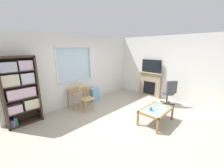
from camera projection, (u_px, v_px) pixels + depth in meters
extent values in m
cube|color=#B2A893|center=(123.00, 120.00, 4.32)|extent=(6.45, 5.52, 0.02)
cube|color=silver|center=(81.00, 91.00, 5.71)|extent=(5.45, 0.12, 0.89)
cube|color=silver|center=(78.00, 41.00, 5.21)|extent=(5.45, 0.12, 0.46)
cube|color=silver|center=(27.00, 69.00, 4.14)|extent=(1.76, 0.12, 1.33)
cube|color=silver|center=(108.00, 61.00, 6.56)|extent=(2.24, 0.12, 1.33)
cube|color=silver|center=(74.00, 65.00, 5.27)|extent=(1.46, 0.02, 1.33)
cube|color=white|center=(76.00, 82.00, 5.39)|extent=(1.52, 0.06, 0.03)
cube|color=white|center=(74.00, 47.00, 5.06)|extent=(1.52, 0.06, 0.03)
cube|color=white|center=(56.00, 67.00, 4.71)|extent=(0.03, 0.06, 1.33)
cube|color=white|center=(90.00, 63.00, 5.73)|extent=(0.03, 0.06, 1.33)
cube|color=silver|center=(165.00, 68.00, 5.93)|extent=(0.12, 4.72, 2.68)
cube|color=#38281E|center=(2.00, 95.00, 3.61)|extent=(0.05, 0.38, 1.97)
cube|color=#38281E|center=(37.00, 88.00, 4.20)|extent=(0.05, 0.38, 1.97)
cube|color=#38281E|center=(15.00, 57.00, 3.66)|extent=(0.90, 0.38, 0.05)
cube|color=#38281E|center=(26.00, 122.00, 4.15)|extent=(0.90, 0.38, 0.05)
cube|color=#38281E|center=(19.00, 90.00, 4.02)|extent=(0.90, 0.02, 1.97)
cube|color=#38281E|center=(24.00, 110.00, 4.05)|extent=(0.85, 0.36, 0.02)
cube|color=#38281E|center=(22.00, 98.00, 3.95)|extent=(0.85, 0.36, 0.02)
cube|color=#38281E|center=(20.00, 85.00, 3.85)|extent=(0.85, 0.36, 0.02)
cube|color=#38281E|center=(17.00, 71.00, 3.76)|extent=(0.85, 0.36, 0.02)
cube|color=beige|center=(14.00, 108.00, 3.86)|extent=(0.34, 0.30, 0.23)
cube|color=beige|center=(31.00, 103.00, 4.15)|extent=(0.39, 0.28, 0.29)
cube|color=beige|center=(21.00, 93.00, 3.91)|extent=(0.70, 0.27, 0.28)
cube|color=beige|center=(10.00, 80.00, 3.66)|extent=(0.39, 0.29, 0.31)
cube|color=silver|center=(27.00, 78.00, 3.95)|extent=(0.33, 0.28, 0.30)
cube|color=#B2B2BC|center=(7.00, 67.00, 3.57)|extent=(0.37, 0.33, 0.25)
cube|color=beige|center=(25.00, 65.00, 3.86)|extent=(0.34, 0.27, 0.27)
cube|color=purple|center=(10.00, 123.00, 3.83)|extent=(0.02, 0.28, 0.23)
cube|color=#286BB2|center=(12.00, 123.00, 3.86)|extent=(0.03, 0.29, 0.20)
cube|color=orange|center=(13.00, 122.00, 3.88)|extent=(0.02, 0.30, 0.20)
cube|color=#286BB2|center=(14.00, 121.00, 3.90)|extent=(0.04, 0.23, 0.26)
cube|color=green|center=(16.00, 121.00, 3.93)|extent=(0.02, 0.24, 0.23)
cube|color=#A37547|center=(78.00, 89.00, 5.18)|extent=(0.82, 0.46, 0.03)
cylinder|color=#A37547|center=(73.00, 101.00, 4.90)|extent=(0.04, 0.04, 0.67)
cylinder|color=#A37547|center=(89.00, 97.00, 5.40)|extent=(0.04, 0.04, 0.67)
cylinder|color=#A37547|center=(68.00, 99.00, 5.14)|extent=(0.04, 0.04, 0.67)
cylinder|color=#A37547|center=(84.00, 94.00, 5.64)|extent=(0.04, 0.04, 0.67)
cube|color=tan|center=(87.00, 99.00, 4.86)|extent=(0.42, 0.40, 0.04)
cylinder|color=tan|center=(86.00, 107.00, 4.69)|extent=(0.04, 0.04, 0.43)
cylinder|color=tan|center=(94.00, 105.00, 4.93)|extent=(0.04, 0.04, 0.43)
cylinder|color=tan|center=(81.00, 105.00, 4.90)|extent=(0.04, 0.04, 0.43)
cylinder|color=tan|center=(88.00, 102.00, 5.14)|extent=(0.04, 0.04, 0.43)
cylinder|color=tan|center=(80.00, 93.00, 4.79)|extent=(0.04, 0.04, 0.45)
cylinder|color=tan|center=(88.00, 90.00, 5.03)|extent=(0.04, 0.04, 0.45)
cube|color=tan|center=(84.00, 86.00, 4.86)|extent=(0.36, 0.04, 0.06)
cylinder|color=tan|center=(81.00, 93.00, 4.84)|extent=(0.02, 0.02, 0.35)
cylinder|color=tan|center=(84.00, 92.00, 4.91)|extent=(0.02, 0.02, 0.35)
cylinder|color=tan|center=(86.00, 92.00, 4.99)|extent=(0.02, 0.02, 0.35)
cube|color=#72ADDB|center=(93.00, 94.00, 5.84)|extent=(0.35, 0.40, 0.55)
cube|color=tan|center=(150.00, 85.00, 6.39)|extent=(0.18, 1.01, 1.07)
cube|color=black|center=(149.00, 88.00, 6.36)|extent=(0.03, 0.55, 0.59)
cube|color=tan|center=(151.00, 73.00, 6.23)|extent=(0.26, 1.11, 0.04)
cube|color=black|center=(151.00, 66.00, 6.16)|extent=(0.05, 0.90, 0.56)
cube|color=black|center=(151.00, 66.00, 6.14)|extent=(0.01, 0.85, 0.51)
cylinder|color=#4C4C51|center=(168.00, 93.00, 5.41)|extent=(0.48, 0.48, 0.09)
cube|color=#4C4C51|center=(172.00, 87.00, 5.13)|extent=(0.37, 0.30, 0.48)
cylinder|color=#38383D|center=(167.00, 98.00, 5.47)|extent=(0.06, 0.06, 0.42)
cube|color=#38383D|center=(163.00, 104.00, 5.50)|extent=(0.25, 0.20, 0.03)
cylinder|color=#38383D|center=(160.00, 104.00, 5.48)|extent=(0.05, 0.05, 0.05)
cube|color=#38383D|center=(167.00, 105.00, 5.39)|extent=(0.25, 0.19, 0.03)
cylinder|color=#38383D|center=(168.00, 106.00, 5.25)|extent=(0.05, 0.05, 0.05)
cube|color=#38383D|center=(170.00, 104.00, 5.46)|extent=(0.12, 0.28, 0.03)
cylinder|color=#38383D|center=(174.00, 105.00, 5.40)|extent=(0.05, 0.05, 0.05)
cube|color=#38383D|center=(168.00, 102.00, 5.62)|extent=(0.28, 0.04, 0.03)
cylinder|color=#38383D|center=(169.00, 102.00, 5.72)|extent=(0.05, 0.05, 0.05)
cube|color=#38383D|center=(164.00, 102.00, 5.64)|extent=(0.12, 0.28, 0.03)
cylinder|color=#38383D|center=(161.00, 101.00, 5.76)|extent=(0.05, 0.05, 0.05)
cube|color=#8C9E99|center=(156.00, 109.00, 4.06)|extent=(0.95, 0.55, 0.02)
cube|color=olive|center=(166.00, 113.00, 3.87)|extent=(1.05, 0.05, 0.05)
cube|color=olive|center=(147.00, 107.00, 4.27)|extent=(1.05, 0.05, 0.05)
cube|color=olive|center=(148.00, 116.00, 3.72)|extent=(0.05, 0.65, 0.05)
cube|color=olive|center=(163.00, 105.00, 4.42)|extent=(0.05, 0.65, 0.05)
cube|color=olive|center=(157.00, 127.00, 3.57)|extent=(0.05, 0.05, 0.38)
cube|color=olive|center=(172.00, 114.00, 4.27)|extent=(0.05, 0.05, 0.38)
cube|color=olive|center=(138.00, 119.00, 3.97)|extent=(0.05, 0.05, 0.38)
cube|color=olive|center=(154.00, 108.00, 4.67)|extent=(0.05, 0.05, 0.38)
cylinder|color=#337FD6|center=(151.00, 109.00, 3.96)|extent=(0.07, 0.07, 0.09)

